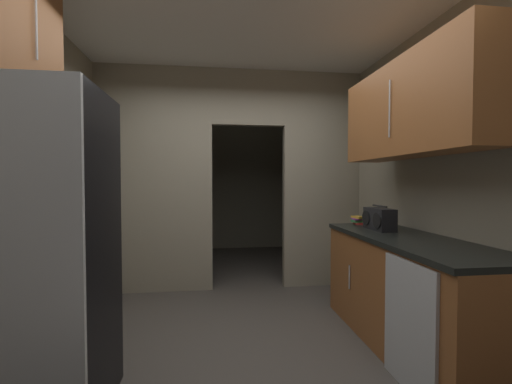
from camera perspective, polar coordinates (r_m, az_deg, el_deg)
name	(u,v)px	position (r m, az deg, el deg)	size (l,w,h in m)	color
ground	(247,355)	(2.93, -1.52, -25.67)	(20.00, 20.00, 0.00)	#47423D
kitchen_overhead_slab	(241,23)	(3.41, -2.55, 26.36)	(3.68, 7.39, 0.06)	silver
kitchen_partition	(229,173)	(4.29, -4.55, 3.25)	(3.28, 0.12, 2.74)	gray
adjoining_room_shell	(227,180)	(6.11, -4.92, 1.97)	(3.28, 2.68, 2.74)	gray
kitchen_flank_right	(489,179)	(2.93, 34.48, 1.86)	(0.10, 4.20, 2.74)	gray
refrigerator	(39,254)	(2.32, -32.53, -8.81)	(0.72, 0.72, 1.87)	black
lower_cabinet_run	(408,293)	(3.12, 24.15, -15.11)	(0.67, 1.89, 0.90)	brown
dishwasher	(409,326)	(2.54, 24.20, -19.82)	(0.02, 0.56, 0.84)	#B7BABC
upper_cabinet_counterside	(411,109)	(3.04, 24.52, 12.49)	(0.36, 1.70, 0.75)	brown
upper_cabinet_fridgeside	(2,15)	(2.65, -36.73, 22.62)	(0.36, 0.80, 0.82)	brown
boombox	(379,219)	(3.37, 19.92, -4.26)	(0.16, 0.37, 0.23)	black
book_stack	(359,220)	(3.74, 16.78, -4.50)	(0.13, 0.17, 0.08)	red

